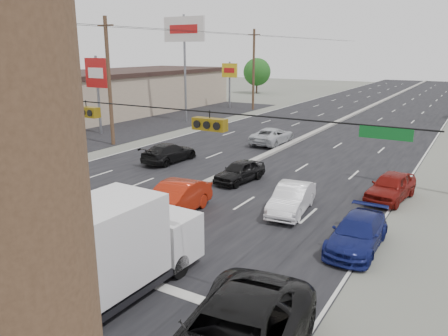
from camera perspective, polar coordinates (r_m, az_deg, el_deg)
The scene contains 22 objects.
ground at distance 18.36m, azimuth -19.34°, elevation -9.84°, with size 200.00×200.00×0.00m, color #606356.
road_surface at distance 43.13m, azimuth 12.58°, elevation 4.81°, with size 20.00×160.00×0.02m, color black.
center_median at distance 43.11m, azimuth 12.59°, elevation 4.94°, with size 0.50×160.00×0.20m, color gray.
strip_mall at distance 53.03m, azimuth -17.25°, elevation 8.90°, with size 12.00×42.00×4.60m, color tan.
parking_lot at distance 47.09m, azimuth -9.59°, elevation 5.82°, with size 10.00×42.00×0.02m, color black.
utility_pole_left_b at distance 36.17m, azimuth -14.77°, elevation 10.91°, with size 1.60×0.30×10.00m.
utility_pole_left_c at distance 56.59m, azimuth 3.88°, elevation 12.74°, with size 1.60×0.30×10.00m.
traffic_signals at distance 15.81m, azimuth -17.77°, elevation 7.18°, with size 25.00×0.30×0.54m.
pole_sign_near at distance 33.63m, azimuth -26.80°, elevation 12.80°, with size 3.50×0.25×9.00m.
pole_sign_mid at distance 41.48m, azimuth -16.26°, elevation 11.31°, with size 2.60×0.25×7.00m.
pole_sign_billboard at distance 47.33m, azimuth -5.22°, elevation 16.79°, with size 5.00×0.25×11.00m.
pole_sign_far at distance 58.29m, azimuth 0.74°, elevation 12.15°, with size 2.20×0.25×6.00m.
tree_left_far at distance 78.77m, azimuth 4.33°, elevation 12.40°, with size 4.80×4.80×6.12m.
box_truck at distance 13.82m, azimuth -14.98°, elevation -10.42°, with size 2.37×6.39×3.22m.
tan_sedan at distance 15.07m, azimuth -20.67°, elevation -11.89°, with size 2.49×6.14×1.78m, color olive.
red_sedan at distance 20.40m, azimuth -6.49°, elevation -4.20°, with size 1.62×4.64×1.53m, color #9F1D09.
queue_car_a at distance 25.48m, azimuth 2.07°, elevation -0.47°, with size 1.48×3.68×1.25m, color black.
queue_car_b at distance 20.96m, azimuth 8.83°, elevation -4.01°, with size 1.43×4.09×1.35m, color white.
queue_car_d at distance 17.85m, azimuth 17.02°, elevation -8.17°, with size 1.76×4.32×1.25m, color navy.
queue_car_e at distance 24.01m, azimuth 20.97°, elevation -2.29°, with size 1.66×4.13×1.41m, color maroon.
oncoming_near at distance 30.23m, azimuth -7.16°, elevation 1.98°, with size 1.83×4.49×1.30m, color black.
oncoming_far at distance 35.96m, azimuth 6.33°, elevation 4.16°, with size 2.25×4.88×1.36m, color #B6BABE.
Camera 1 is at (13.16, -10.38, 7.50)m, focal length 35.00 mm.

